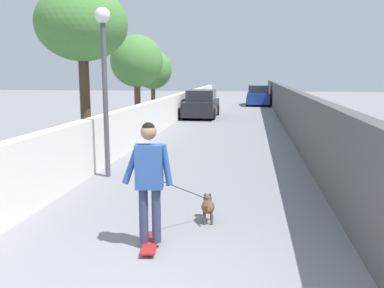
{
  "coord_description": "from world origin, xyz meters",
  "views": [
    {
      "loc": [
        -3.75,
        -1.14,
        2.47
      ],
      "look_at": [
        4.67,
        0.07,
        1.0
      ],
      "focal_mm": 38.48,
      "sensor_mm": 36.0,
      "label": 1
    }
  ],
  "objects": [
    {
      "name": "car_far",
      "position": [
        28.88,
        -1.66,
        0.71
      ],
      "size": [
        3.85,
        1.8,
        1.54
      ],
      "color": "navy",
      "rests_on": "ground"
    },
    {
      "name": "ground_plane",
      "position": [
        14.0,
        0.0,
        0.0
      ],
      "size": [
        80.0,
        80.0,
        0.0
      ],
      "primitive_type": "plane",
      "color": "gray"
    },
    {
      "name": "tree_left_far",
      "position": [
        13.0,
        3.58,
        2.94
      ],
      "size": [
        2.15,
        2.15,
        4.03
      ],
      "color": "brown",
      "rests_on": "ground"
    },
    {
      "name": "fence_right",
      "position": [
        12.0,
        -2.81,
        0.91
      ],
      "size": [
        48.0,
        0.3,
        1.82
      ],
      "primitive_type": "cube",
      "color": "#4C4C4C",
      "rests_on": "ground"
    },
    {
      "name": "wall_left",
      "position": [
        12.0,
        2.81,
        0.68
      ],
      "size": [
        48.0,
        0.3,
        1.36
      ],
      "primitive_type": "cube",
      "color": "silver",
      "rests_on": "ground"
    },
    {
      "name": "lamp_post",
      "position": [
        5.55,
        2.26,
        2.73
      ],
      "size": [
        0.36,
        0.36,
        3.95
      ],
      "color": "#4C4C51",
      "rests_on": "ground"
    },
    {
      "name": "person_skateboarder",
      "position": [
        1.67,
        0.24,
        1.09
      ],
      "size": [
        0.27,
        0.72,
        1.72
      ],
      "color": "#333859",
      "rests_on": "skateboard"
    },
    {
      "name": "car_near",
      "position": [
        19.42,
        1.66,
        0.72
      ],
      "size": [
        4.28,
        1.8,
        1.54
      ],
      "color": "black",
      "rests_on": "ground"
    },
    {
      "name": "dog",
      "position": [
        2.83,
        -0.46,
        0.27
      ],
      "size": [
        1.44,
        0.85,
        1.06
      ],
      "color": "brown",
      "rests_on": "ground"
    },
    {
      "name": "tree_left_mid",
      "position": [
        7.5,
        3.58,
        3.78
      ],
      "size": [
        2.55,
        2.55,
        4.84
      ],
      "color": "#473523",
      "rests_on": "ground"
    },
    {
      "name": "tree_left_near",
      "position": [
        19.0,
        4.35,
        2.66
      ],
      "size": [
        2.13,
        2.13,
        3.77
      ],
      "color": "brown",
      "rests_on": "ground"
    },
    {
      "name": "skateboard",
      "position": [
        1.67,
        0.24,
        0.07
      ],
      "size": [
        0.82,
        0.31,
        0.08
      ],
      "color": "maroon",
      "rests_on": "ground"
    }
  ]
}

